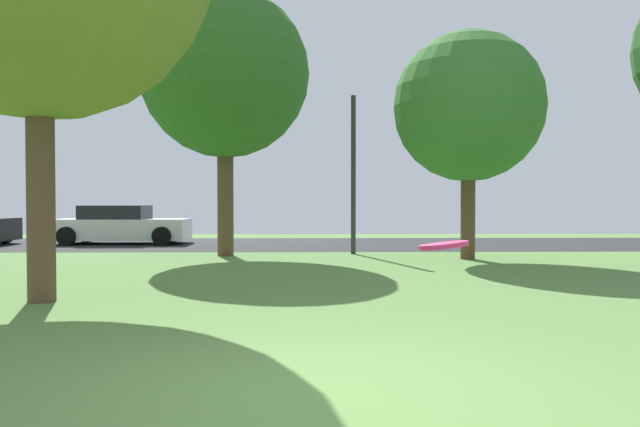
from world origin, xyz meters
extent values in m
plane|color=#5B8442|center=(0.00, 0.00, 0.00)|extent=(44.00, 44.00, 0.00)
cube|color=#28282B|center=(0.00, 16.00, 0.00)|extent=(44.00, 6.40, 0.01)
cylinder|color=brown|center=(-2.49, 11.74, 1.62)|extent=(0.44, 0.44, 3.24)
sphere|color=#2D6023|center=(-2.49, 11.74, 5.02)|extent=(4.63, 4.63, 4.63)
cylinder|color=brown|center=(-4.23, 4.35, 1.66)|extent=(0.41, 0.41, 3.32)
cylinder|color=brown|center=(3.94, 10.66, 1.40)|extent=(0.37, 0.37, 2.81)
sphere|color=#38702D|center=(3.94, 10.66, 3.95)|extent=(3.88, 3.88, 3.88)
cylinder|color=#EA2D6B|center=(0.56, -1.47, 1.29)|extent=(0.34, 0.34, 0.06)
cylinder|color=black|center=(-11.02, 16.65, 0.32)|extent=(0.64, 0.22, 0.64)
cube|color=white|center=(-6.73, 16.22, 0.51)|extent=(4.54, 1.74, 0.73)
cube|color=black|center=(-6.96, 16.22, 1.11)|extent=(2.18, 1.53, 0.47)
cylinder|color=black|center=(-5.14, 17.09, 0.32)|extent=(0.64, 0.22, 0.64)
cylinder|color=black|center=(-5.14, 15.35, 0.32)|extent=(0.64, 0.22, 0.64)
cylinder|color=black|center=(-8.32, 17.09, 0.32)|extent=(0.64, 0.22, 0.64)
cylinder|color=black|center=(-8.32, 15.35, 0.32)|extent=(0.64, 0.22, 0.64)
cylinder|color=#2D2D33|center=(1.07, 12.20, 2.25)|extent=(0.14, 0.14, 4.50)
camera|label=1|loc=(-0.17, -4.70, 1.54)|focal=33.41mm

